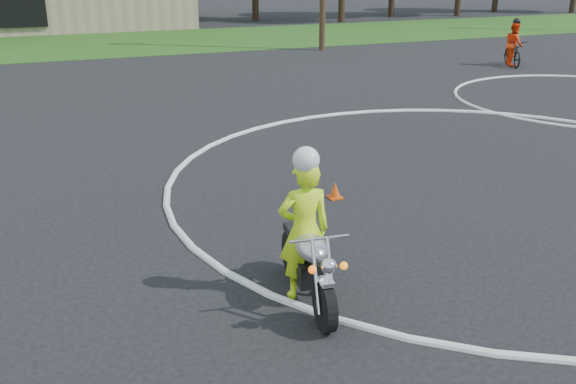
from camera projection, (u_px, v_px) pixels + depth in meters
name	position (u px, v px, depth m)	size (l,w,h in m)	color
grass_strip	(186.00, 40.00, 33.36)	(120.00, 10.00, 0.02)	#1E4714
course_markings	(519.00, 150.00, 14.44)	(19.05, 19.05, 0.12)	silver
primary_motorcycle	(308.00, 264.00, 7.96)	(0.73, 2.06, 1.09)	black
rider_primary_grp	(304.00, 227.00, 7.93)	(0.71, 0.51, 2.01)	#D0FF1A
rider_second_grp	(513.00, 49.00, 25.45)	(1.38, 2.04, 1.85)	black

